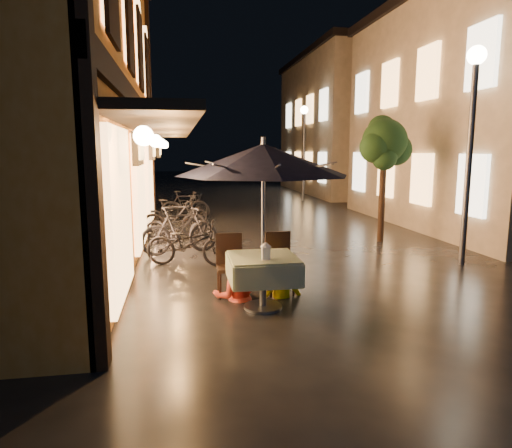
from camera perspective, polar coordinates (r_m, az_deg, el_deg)
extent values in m
plane|color=black|center=(7.05, 12.78, -9.90)|extent=(90.00, 90.00, 0.00)
cube|color=orange|center=(10.69, -27.68, 14.73)|extent=(4.50, 11.00, 7.00)
cube|color=black|center=(10.23, -14.96, 14.62)|extent=(0.12, 11.00, 0.35)
cube|color=black|center=(10.16, -11.56, 11.67)|extent=(1.20, 10.50, 0.12)
cube|color=#E3A058|center=(9.47, -15.70, 23.05)|extent=(0.10, 0.90, 1.50)
cube|color=#E3A058|center=(11.90, -14.39, 20.16)|extent=(0.10, 0.90, 1.50)
cube|color=#E3A058|center=(14.36, -13.56, 18.25)|extent=(0.10, 0.90, 1.50)
cube|color=#E3A058|center=(6.75, -16.68, 1.32)|extent=(0.10, 2.20, 2.40)
cube|color=#E3A058|center=(10.22, -14.35, 3.97)|extent=(0.10, 2.20, 2.40)
cube|color=#E3A058|center=(13.70, -13.19, 5.27)|extent=(0.10, 2.20, 2.40)
cube|color=#E3A058|center=(11.44, 25.40, 4.40)|extent=(0.10, 1.00, 1.40)
cube|color=#E3A058|center=(11.59, 26.40, 18.31)|extent=(0.10, 1.00, 1.40)
cube|color=#E3A058|center=(13.30, 19.98, 5.29)|extent=(0.10, 1.00, 1.40)
cube|color=#E3A058|center=(13.43, 20.66, 17.28)|extent=(0.10, 1.00, 1.40)
cube|color=#E3A058|center=(15.25, 15.90, 5.92)|extent=(0.10, 1.00, 1.40)
cube|color=#E3A058|center=(15.36, 16.38, 16.40)|extent=(0.10, 1.00, 1.40)
cube|color=#E3A058|center=(17.26, 12.75, 6.38)|extent=(0.10, 1.00, 1.40)
cube|color=#E3A058|center=(17.36, 13.09, 15.65)|extent=(0.10, 1.00, 1.40)
cube|color=#BEAC91|center=(26.20, 13.31, 11.63)|extent=(7.00, 10.00, 7.00)
cube|color=black|center=(26.62, 13.62, 19.49)|extent=(7.30, 10.30, 0.30)
cube|color=#E3A058|center=(21.39, 8.26, 7.02)|extent=(0.10, 1.00, 1.40)
cube|color=#E3A058|center=(21.47, 8.43, 14.50)|extent=(0.10, 1.00, 1.40)
cube|color=#E3A058|center=(23.49, 6.60, 7.24)|extent=(0.10, 1.00, 1.40)
cube|color=#E3A058|center=(23.56, 6.73, 14.06)|extent=(0.10, 1.00, 1.40)
cube|color=#E3A058|center=(25.61, 5.22, 7.42)|extent=(0.10, 1.00, 1.40)
cube|color=#E3A058|center=(25.68, 5.31, 13.67)|extent=(0.10, 1.00, 1.40)
cube|color=#E3A058|center=(27.74, 4.05, 7.57)|extent=(0.10, 1.00, 1.40)
cube|color=#E3A058|center=(27.80, 4.11, 13.34)|extent=(0.10, 1.00, 1.40)
cylinder|color=black|center=(11.82, 15.46, 3.14)|extent=(0.16, 0.16, 2.20)
sphere|color=black|center=(11.76, 15.76, 9.93)|extent=(1.10, 1.10, 1.10)
sphere|color=black|center=(12.01, 17.04, 8.90)|extent=(0.80, 0.80, 0.80)
sphere|color=black|center=(11.50, 14.68, 9.25)|extent=(0.76, 0.76, 0.76)
sphere|color=black|center=(12.07, 15.42, 11.34)|extent=(0.70, 0.70, 0.70)
sphere|color=black|center=(11.50, 15.75, 7.96)|extent=(0.60, 0.60, 0.60)
cylinder|color=#59595E|center=(9.89, 25.05, 6.72)|extent=(0.12, 0.12, 4.00)
sphere|color=#F5E2B9|center=(10.04, 25.88, 18.46)|extent=(0.36, 0.36, 0.36)
cylinder|color=#59595E|center=(20.91, 5.95, 8.38)|extent=(0.12, 0.12, 4.00)
sphere|color=#F5E2B9|center=(20.98, 6.05, 13.99)|extent=(0.36, 0.36, 0.36)
cylinder|color=#59595E|center=(6.67, 0.87, -7.53)|extent=(0.10, 0.10, 0.72)
cylinder|color=#59595E|center=(6.78, 0.86, -10.28)|extent=(0.56, 0.56, 0.04)
cube|color=#2D5131|center=(6.57, 0.88, -4.27)|extent=(0.95, 0.95, 0.06)
cube|color=#2D5131|center=(6.71, 4.89, -5.47)|extent=(0.04, 0.95, 0.33)
cube|color=#2D5131|center=(6.54, -3.24, -5.83)|extent=(0.04, 0.95, 0.33)
cube|color=#2D5131|center=(7.06, 0.17, -4.69)|extent=(0.95, 0.04, 0.33)
cube|color=#2D5131|center=(6.16, 1.69, -6.78)|extent=(0.95, 0.04, 0.33)
cylinder|color=#59595E|center=(6.49, 0.89, -0.84)|extent=(0.05, 0.05, 2.30)
cone|color=black|center=(6.39, 0.91, 8.03)|extent=(2.46, 2.46, 0.44)
cylinder|color=#59595E|center=(6.39, 0.92, 10.27)|extent=(0.06, 0.06, 0.12)
cube|color=black|center=(7.21, -3.22, -5.52)|extent=(0.42, 0.42, 0.05)
cube|color=black|center=(7.34, -3.40, -3.26)|extent=(0.42, 0.04, 0.55)
cylinder|color=black|center=(7.08, -4.49, -7.78)|extent=(0.04, 0.04, 0.43)
cylinder|color=black|center=(7.12, -1.58, -7.66)|extent=(0.04, 0.04, 0.43)
cylinder|color=black|center=(7.43, -4.75, -6.98)|extent=(0.04, 0.04, 0.43)
cylinder|color=black|center=(7.47, -1.98, -6.87)|extent=(0.04, 0.04, 0.43)
cube|color=black|center=(7.34, 3.03, -5.26)|extent=(0.42, 0.42, 0.05)
cube|color=black|center=(7.46, 2.72, -3.04)|extent=(0.42, 0.04, 0.55)
cylinder|color=black|center=(7.20, 1.92, -7.49)|extent=(0.04, 0.04, 0.43)
cylinder|color=black|center=(7.27, 4.72, -7.33)|extent=(0.04, 0.04, 0.43)
cylinder|color=black|center=(7.53, 1.37, -6.71)|extent=(0.04, 0.04, 0.43)
cylinder|color=black|center=(7.61, 4.04, -6.57)|extent=(0.04, 0.04, 0.43)
cube|color=white|center=(6.34, 1.24, -3.66)|extent=(0.11, 0.11, 0.18)
cube|color=#FFD88C|center=(6.34, 1.23, -3.75)|extent=(0.07, 0.07, 0.12)
cone|color=white|center=(6.31, 1.24, -2.55)|extent=(0.16, 0.16, 0.07)
imported|color=#EB4632|center=(7.03, -2.51, -3.35)|extent=(0.74, 0.58, 1.51)
imported|color=#FFD704|center=(7.14, 3.05, -3.77)|extent=(0.95, 0.65, 1.36)
imported|color=black|center=(9.17, -8.41, -2.40)|extent=(1.82, 1.03, 0.90)
imported|color=black|center=(10.22, -9.48, -0.78)|extent=(1.84, 1.00, 1.06)
imported|color=black|center=(11.38, -9.66, -0.22)|extent=(1.77, 0.92, 0.89)
imported|color=black|center=(12.10, -10.25, 0.65)|extent=(1.74, 0.60, 1.03)
imported|color=black|center=(13.15, -10.05, 1.25)|extent=(1.98, 1.09, 0.99)
imported|color=black|center=(15.42, -8.88, 2.38)|extent=(1.63, 0.63, 0.95)
imported|color=black|center=(15.88, -8.47, 2.30)|extent=(1.61, 1.00, 0.80)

